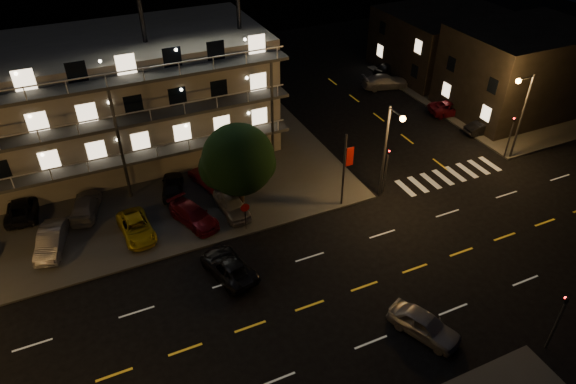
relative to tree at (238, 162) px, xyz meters
name	(u,v)px	position (x,y,z in m)	size (l,w,h in m)	color
ground	(338,296)	(2.44, -11.25, -4.38)	(140.00, 140.00, 0.00)	black
curb_nw	(75,185)	(-11.56, 8.75, -4.31)	(44.00, 24.00, 0.15)	#3E3E3B
curb_ne	(484,93)	(32.44, 8.75, -4.31)	(16.00, 24.00, 0.15)	#3E3E3B
motel	(105,100)	(-7.51, 12.64, 0.96)	(28.00, 13.80, 18.10)	gray
side_bldg_front	(520,70)	(32.42, 4.75, -0.14)	(14.06, 10.00, 8.50)	black
side_bldg_back	(444,41)	(32.42, 16.75, -0.89)	(14.06, 12.00, 7.00)	black
streetlight_nc	(389,144)	(10.94, -3.31, 0.57)	(0.44, 1.92, 8.00)	#2D2D30
streetlight_ne	(521,109)	(24.57, -2.95, 0.57)	(1.92, 0.44, 8.00)	#2D2D30
signal_nw	(386,166)	(11.44, -2.75, -1.82)	(0.20, 0.27, 4.60)	#2D2D30
signal_sw	(559,317)	(11.44, -19.74, -1.82)	(0.20, 0.27, 4.60)	#2D2D30
signal_ne	(511,133)	(24.43, -2.75, -1.82)	(0.27, 0.20, 4.60)	#2D2D30
banner_north	(345,168)	(7.52, -2.85, -0.96)	(0.83, 0.16, 6.40)	#2D2D30
stop_sign	(245,212)	(-0.56, -2.68, -2.67)	(0.91, 0.11, 2.61)	#2D2D30
tree	(238,162)	(0.00, 0.00, 0.00)	(5.66, 5.45, 7.13)	black
lot_car_1	(51,241)	(-13.79, 0.95, -3.50)	(1.55, 4.46, 1.47)	gray
lot_car_2	(136,228)	(-8.02, 0.06, -3.60)	(2.10, 4.55, 1.26)	gold
lot_car_3	(194,215)	(-3.84, -0.31, -3.56)	(1.89, 4.64, 1.35)	#600D17
lot_car_4	(232,204)	(-0.81, -0.27, -3.49)	(1.76, 4.37, 1.49)	gray
lot_car_6	(22,206)	(-15.49, 6.23, -3.56)	(2.25, 4.89, 1.36)	black
lot_car_7	(85,206)	(-11.07, 4.30, -3.56)	(1.88, 4.63, 1.34)	gray
lot_car_8	(172,185)	(-4.31, 4.21, -3.53)	(1.66, 4.12, 1.40)	black
lot_car_9	(207,178)	(-1.42, 4.09, -3.58)	(1.39, 3.97, 1.31)	#600D17
side_car_0	(483,128)	(25.74, 1.67, -3.77)	(1.29, 3.71, 1.22)	black
side_car_1	(453,107)	(25.86, 6.34, -3.69)	(2.30, 4.98, 1.38)	#600D17
side_car_2	(385,81)	(23.06, 14.74, -3.61)	(2.16, 5.32, 1.54)	gray
side_car_3	(389,68)	(25.84, 18.08, -3.65)	(1.74, 4.33, 1.48)	black
road_car_east	(424,325)	(5.58, -15.94, -3.64)	(1.75, 4.36, 1.48)	gray
road_car_west	(228,267)	(-3.25, -6.45, -3.72)	(2.22, 4.82, 1.34)	black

